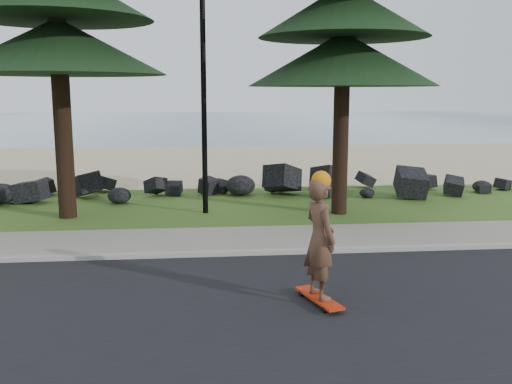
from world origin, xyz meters
TOP-DOWN VIEW (x-y plane):
  - ground at (0.00, 0.00)m, footprint 160.00×160.00m
  - road at (0.00, -4.50)m, footprint 160.00×7.00m
  - kerb at (0.00, -0.90)m, footprint 160.00×0.20m
  - sidewalk at (0.00, 0.20)m, footprint 160.00×2.00m
  - beach_sand at (0.00, 14.50)m, footprint 160.00×15.00m
  - ocean at (0.00, 51.00)m, footprint 160.00×58.00m
  - seawall_boulders at (0.00, 5.60)m, footprint 60.00×2.40m
  - lamp_post at (0.00, 3.20)m, footprint 0.25×0.14m
  - skateboarder at (1.62, -3.60)m, footprint 0.61×1.11m

SIDE VIEW (x-z plane):
  - ground at x=0.00m, z-range 0.00..0.00m
  - seawall_boulders at x=0.00m, z-range -0.55..0.55m
  - ocean at x=0.00m, z-range 0.00..0.01m
  - beach_sand at x=0.00m, z-range 0.00..0.01m
  - road at x=0.00m, z-range 0.00..0.02m
  - sidewalk at x=0.00m, z-range 0.00..0.08m
  - kerb at x=0.00m, z-range 0.00..0.10m
  - skateboarder at x=1.62m, z-range 0.01..2.02m
  - lamp_post at x=0.00m, z-range 0.06..8.20m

